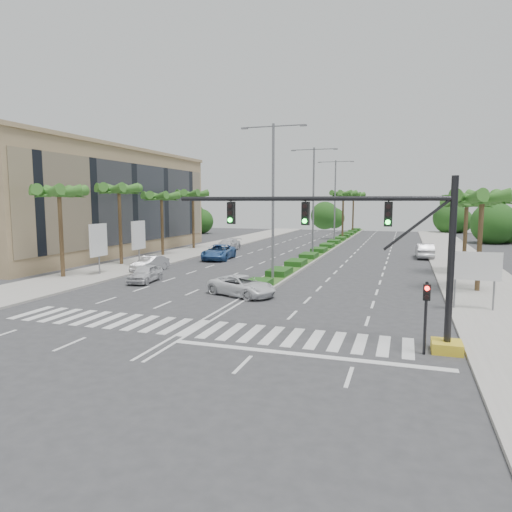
{
  "coord_description": "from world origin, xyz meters",
  "views": [
    {
      "loc": [
        9.7,
        -19.75,
        6.17
      ],
      "look_at": [
        1.42,
        5.48,
        3.0
      ],
      "focal_mm": 32.0,
      "sensor_mm": 36.0,
      "label": 1
    }
  ],
  "objects_px": {
    "car_parked_a": "(145,273)",
    "car_parked_c": "(219,252)",
    "car_crossing": "(242,286)",
    "car_parked_d": "(227,245)",
    "car_right": "(425,251)",
    "car_parked_b": "(150,264)"
  },
  "relations": [
    {
      "from": "car_parked_a",
      "to": "car_parked_c",
      "type": "height_order",
      "value": "car_parked_c"
    },
    {
      "from": "car_parked_a",
      "to": "car_parked_c",
      "type": "distance_m",
      "value": 14.58
    },
    {
      "from": "car_parked_a",
      "to": "car_parked_c",
      "type": "xyz_separation_m",
      "value": [
        -0.01,
        14.57,
        0.12
      ]
    },
    {
      "from": "car_parked_c",
      "to": "car_crossing",
      "type": "bearing_deg",
      "value": -69.48
    },
    {
      "from": "car_parked_a",
      "to": "car_parked_d",
      "type": "bearing_deg",
      "value": 89.17
    },
    {
      "from": "car_parked_c",
      "to": "car_right",
      "type": "xyz_separation_m",
      "value": [
        21.03,
        8.09,
        0.01
      ]
    },
    {
      "from": "car_right",
      "to": "car_parked_b",
      "type": "bearing_deg",
      "value": 34.31
    },
    {
      "from": "car_crossing",
      "to": "car_right",
      "type": "bearing_deg",
      "value": -3.8
    },
    {
      "from": "car_parked_c",
      "to": "car_parked_d",
      "type": "distance_m",
      "value": 9.31
    },
    {
      "from": "car_parked_b",
      "to": "car_crossing",
      "type": "xyz_separation_m",
      "value": [
        11.4,
        -7.42,
        -0.02
      ]
    },
    {
      "from": "car_parked_a",
      "to": "car_parked_c",
      "type": "relative_size",
      "value": 0.69
    },
    {
      "from": "car_right",
      "to": "car_parked_d",
      "type": "bearing_deg",
      "value": -4.68
    },
    {
      "from": "car_parked_c",
      "to": "car_crossing",
      "type": "height_order",
      "value": "car_parked_c"
    },
    {
      "from": "car_parked_b",
      "to": "car_right",
      "type": "xyz_separation_m",
      "value": [
        23.6,
        17.73,
        0.13
      ]
    },
    {
      "from": "car_parked_a",
      "to": "car_right",
      "type": "distance_m",
      "value": 30.91
    },
    {
      "from": "car_parked_c",
      "to": "car_parked_d",
      "type": "height_order",
      "value": "car_parked_c"
    },
    {
      "from": "car_parked_a",
      "to": "car_parked_d",
      "type": "height_order",
      "value": "car_parked_d"
    },
    {
      "from": "car_parked_d",
      "to": "car_right",
      "type": "bearing_deg",
      "value": 3.62
    },
    {
      "from": "car_parked_a",
      "to": "car_crossing",
      "type": "relative_size",
      "value": 0.83
    },
    {
      "from": "car_parked_a",
      "to": "car_parked_d",
      "type": "relative_size",
      "value": 0.8
    },
    {
      "from": "car_parked_c",
      "to": "car_right",
      "type": "bearing_deg",
      "value": 14.2
    },
    {
      "from": "car_parked_b",
      "to": "car_parked_c",
      "type": "xyz_separation_m",
      "value": [
        2.57,
        9.64,
        0.12
      ]
    }
  ]
}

